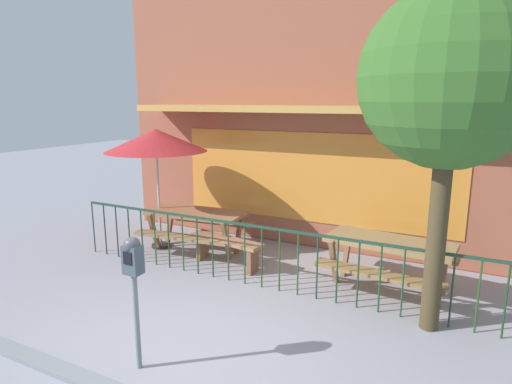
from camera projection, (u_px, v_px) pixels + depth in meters
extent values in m
plane|color=#9696A2|center=(173.00, 363.00, 4.65)|extent=(40.00, 40.00, 0.00)
cube|color=brown|center=(314.00, 242.00, 8.62)|extent=(8.28, 0.54, 0.01)
cube|color=#A35940|center=(318.00, 105.00, 8.05)|extent=(8.28, 0.50, 5.40)
cube|color=orange|center=(311.00, 178.00, 8.11)|extent=(5.38, 0.02, 1.70)
cube|color=gold|center=(306.00, 109.00, 7.53)|extent=(7.04, 0.73, 0.12)
cube|color=#1E4030|center=(262.00, 227.00, 6.35)|extent=(6.95, 0.04, 0.04)
cylinder|color=#274E30|center=(94.00, 227.00, 7.98)|extent=(0.02, 0.02, 0.95)
cylinder|color=#214323|center=(105.00, 229.00, 7.86)|extent=(0.02, 0.02, 0.95)
cylinder|color=#273F28|center=(117.00, 232.00, 7.73)|extent=(0.02, 0.02, 0.95)
cylinder|color=#1A4C22|center=(129.00, 234.00, 7.60)|extent=(0.02, 0.02, 0.95)
cylinder|color=#1B4030|center=(142.00, 236.00, 7.47)|extent=(0.02, 0.02, 0.95)
cylinder|color=#2B5025|center=(155.00, 238.00, 7.34)|extent=(0.02, 0.02, 0.95)
cylinder|color=#213F21|center=(169.00, 241.00, 7.22)|extent=(0.02, 0.02, 0.95)
cylinder|color=#2A4F2C|center=(183.00, 243.00, 7.09)|extent=(0.02, 0.02, 0.95)
cylinder|color=#1E3E28|center=(197.00, 246.00, 6.96)|extent=(0.02, 0.02, 0.95)
cylinder|color=#1C4327|center=(213.00, 249.00, 6.83)|extent=(0.02, 0.02, 0.95)
cylinder|color=#2C4532|center=(228.00, 252.00, 6.70)|extent=(0.02, 0.02, 0.95)
cylinder|color=#1E4E25|center=(245.00, 255.00, 6.58)|extent=(0.02, 0.02, 0.95)
cylinder|color=#274822|center=(262.00, 258.00, 6.45)|extent=(0.02, 0.02, 0.95)
cylinder|color=#2A4E2B|center=(279.00, 261.00, 6.32)|extent=(0.02, 0.02, 0.95)
cylinder|color=#284F30|center=(298.00, 264.00, 6.19)|extent=(0.02, 0.02, 0.95)
cylinder|color=#194131|center=(317.00, 268.00, 6.06)|extent=(0.02, 0.02, 0.95)
cylinder|color=#1B451F|center=(337.00, 271.00, 5.94)|extent=(0.02, 0.02, 0.95)
cylinder|color=#264026|center=(358.00, 275.00, 5.81)|extent=(0.02, 0.02, 0.95)
cylinder|color=#1C4F29|center=(380.00, 279.00, 5.68)|extent=(0.02, 0.02, 0.95)
cylinder|color=#244E2F|center=(403.00, 283.00, 5.55)|extent=(0.02, 0.02, 0.95)
cylinder|color=#223E2D|center=(427.00, 287.00, 5.42)|extent=(0.02, 0.02, 0.95)
cylinder|color=#1E3F29|center=(452.00, 292.00, 5.30)|extent=(0.02, 0.02, 0.95)
cylinder|color=#2A4F1F|center=(478.00, 297.00, 5.17)|extent=(0.02, 0.02, 0.95)
cylinder|color=#1C4021|center=(506.00, 302.00, 5.04)|extent=(0.02, 0.02, 0.95)
cube|color=#986B47|center=(196.00, 213.00, 7.97)|extent=(1.87, 0.95, 0.07)
cube|color=#93744F|center=(181.00, 237.00, 7.52)|extent=(1.82, 0.46, 0.05)
cube|color=#997B52|center=(210.00, 221.00, 8.53)|extent=(1.82, 0.46, 0.05)
cube|color=olive|center=(154.00, 232.00, 8.04)|extent=(0.11, 0.36, 0.78)
cube|color=#835D48|center=(170.00, 224.00, 8.55)|extent=(0.11, 0.36, 0.78)
cube|color=olive|center=(226.00, 241.00, 7.53)|extent=(0.11, 0.36, 0.78)
cube|color=#8C5947|center=(239.00, 232.00, 8.05)|extent=(0.11, 0.36, 0.78)
cube|color=#9E7E4F|center=(389.00, 242.00, 6.31)|extent=(1.86, 0.93, 0.07)
cube|color=olive|center=(377.00, 274.00, 5.92)|extent=(1.82, 0.43, 0.05)
cube|color=#99744C|center=(398.00, 251.00, 6.83)|extent=(1.82, 0.43, 0.05)
cube|color=#896A4A|center=(334.00, 262.00, 6.55)|extent=(0.10, 0.35, 0.78)
cube|color=#895F3E|center=(347.00, 252.00, 7.01)|extent=(0.10, 0.35, 0.78)
cube|color=olive|center=(437.00, 284.00, 5.77)|extent=(0.10, 0.35, 0.78)
cube|color=brown|center=(444.00, 270.00, 6.24)|extent=(0.10, 0.35, 0.78)
cylinder|color=#262725|center=(161.00, 245.00, 8.35)|extent=(0.36, 0.36, 0.05)
cylinder|color=#B6BCAD|center=(158.00, 191.00, 8.13)|extent=(0.04, 0.04, 2.22)
cone|color=red|center=(156.00, 140.00, 7.93)|extent=(1.88, 1.88, 0.42)
cube|color=#A07152|center=(226.00, 240.00, 7.33)|extent=(1.43, 0.54, 0.06)
cube|color=#876143|center=(202.00, 246.00, 7.70)|extent=(0.08, 0.29, 0.45)
cube|color=brown|center=(253.00, 260.00, 7.05)|extent=(0.08, 0.29, 0.45)
cylinder|color=slate|center=(137.00, 322.00, 4.47)|extent=(0.06, 0.06, 1.06)
cube|color=#404F5B|center=(133.00, 260.00, 4.33)|extent=(0.18, 0.14, 0.30)
sphere|color=#44474E|center=(132.00, 245.00, 4.30)|extent=(0.17, 0.17, 0.17)
cube|color=black|center=(127.00, 258.00, 4.26)|extent=(0.11, 0.01, 0.13)
cylinder|color=#473B24|center=(437.00, 233.00, 5.13)|extent=(0.22, 0.22, 2.46)
sphere|color=#386928|center=(451.00, 77.00, 4.75)|extent=(2.05, 2.05, 2.05)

